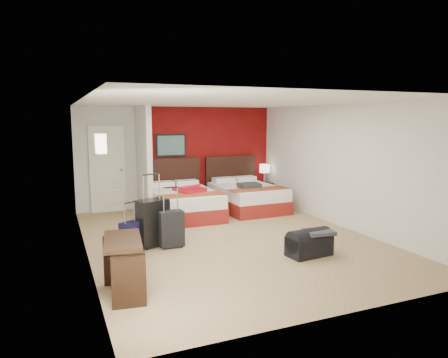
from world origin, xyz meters
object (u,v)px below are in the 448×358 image
bed_right (247,198)px  table_lamp (265,173)px  bed_left (184,204)px  red_suitcase_open (189,189)px  duffel_bag (309,245)px  nightstand (264,192)px  suitcase_black (152,224)px  desk (123,267)px  suitcase_navy (130,237)px  suitcase_charcoal (171,230)px

bed_right → table_lamp: (0.87, 0.74, 0.46)m
bed_left → table_lamp: size_ratio=4.02×
bed_right → red_suitcase_open: size_ratio=2.52×
bed_left → duffel_bag: bearing=-71.7°
bed_left → table_lamp: 2.70m
nightstand → suitcase_black: 4.60m
nightstand → duffel_bag: bearing=-115.2°
desk → duffel_bag: bearing=15.2°
suitcase_black → desk: size_ratio=0.90×
table_lamp → suitcase_navy: bearing=-144.9°
red_suitcase_open → suitcase_navy: size_ratio=1.69×
nightstand → suitcase_black: (-3.68, -2.76, 0.14)m
bed_left → table_lamp: table_lamp is taller
bed_left → desk: desk is taller
bed_left → suitcase_black: suitcase_black is taller
bed_right → suitcase_navy: 3.85m
bed_left → suitcase_charcoal: (-0.88, -2.09, 0.01)m
bed_left → desk: size_ratio=2.22×
nightstand → suitcase_charcoal: size_ratio=0.84×
nightstand → suitcase_charcoal: suitcase_charcoal is taller
suitcase_navy → duffel_bag: suitcase_navy is taller
bed_right → suitcase_charcoal: 3.35m
suitcase_black → red_suitcase_open: bearing=36.1°
table_lamp → desk: size_ratio=0.55×
bed_right → nightstand: 1.14m
duffel_bag → desk: (-3.02, -0.40, 0.19)m
bed_left → nightstand: (2.52, 0.86, -0.04)m
bed_right → desk: desk is taller
suitcase_navy → table_lamp: bearing=5.4°
suitcase_charcoal → suitcase_navy: suitcase_charcoal is taller
red_suitcase_open → suitcase_navy: (-1.66, -1.90, -0.41)m
table_lamp → suitcase_charcoal: bearing=-139.0°
red_suitcase_open → nightstand: bearing=-0.8°
suitcase_black → table_lamp: bearing=18.0°
bed_right → duffel_bag: size_ratio=2.72×
table_lamp → suitcase_black: size_ratio=0.62×
table_lamp → red_suitcase_open: bearing=-158.3°
desk → suitcase_charcoal: bearing=65.2°
red_suitcase_open → desk: size_ratio=0.87×
red_suitcase_open → table_lamp: bearing=-0.8°
bed_left → suitcase_black: size_ratio=2.48×
bed_right → nightstand: (0.87, 0.74, -0.04)m
red_suitcase_open → suitcase_charcoal: red_suitcase_open is taller
bed_left → duffel_bag: 3.54m
red_suitcase_open → suitcase_black: bearing=-147.5°
bed_left → suitcase_navy: (-1.56, -2.00, -0.07)m
suitcase_black → desk: suitcase_black is taller
desk → bed_right: bearing=54.9°
bed_right → duffel_bag: bearing=-101.2°
nightstand → suitcase_navy: bearing=-151.2°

